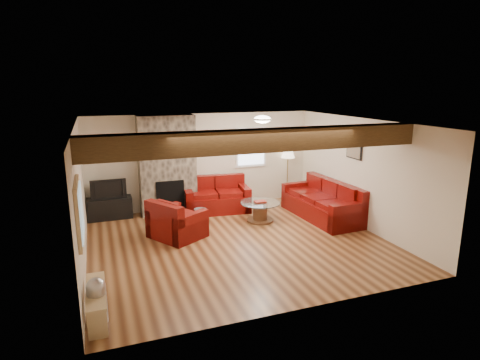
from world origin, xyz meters
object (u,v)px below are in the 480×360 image
object	(u,v)px
sofa_three	(321,200)
loveseat	(216,194)
coffee_table	(260,212)
armchair_red	(177,218)
television	(108,188)
tv_cabinet	(110,208)
floor_lamp	(288,156)

from	to	relation	value
sofa_three	loveseat	xyz separation A→B (m)	(-2.29, 1.42, -0.01)
loveseat	coffee_table	size ratio (longest dim) A/B	1.72
armchair_red	television	xyz separation A→B (m)	(-1.31, 1.79, 0.35)
sofa_three	armchair_red	distance (m)	3.62
television	tv_cabinet	bearing A→B (deg)	0.00
loveseat	television	size ratio (longest dim) A/B	1.99
loveseat	armchair_red	world-z (taller)	loveseat
armchair_red	coffee_table	distance (m)	2.12
sofa_three	floor_lamp	size ratio (longest dim) A/B	1.57
sofa_three	television	size ratio (longest dim) A/B	2.81
armchair_red	floor_lamp	xyz separation A→B (m)	(3.55, 1.81, 0.86)
coffee_table	tv_cabinet	size ratio (longest dim) A/B	0.92
television	sofa_three	bearing A→B (deg)	-19.18
armchair_red	tv_cabinet	world-z (taller)	armchair_red
loveseat	tv_cabinet	xyz separation A→B (m)	(-2.64, 0.30, -0.18)
floor_lamp	tv_cabinet	bearing A→B (deg)	-179.76
television	coffee_table	bearing A→B (deg)	-23.09
loveseat	floor_lamp	size ratio (longest dim) A/B	1.11
loveseat	sofa_three	bearing A→B (deg)	-25.13
coffee_table	loveseat	bearing A→B (deg)	123.25
sofa_three	television	bearing A→B (deg)	-111.78
armchair_red	tv_cabinet	size ratio (longest dim) A/B	0.98
armchair_red	television	size ratio (longest dim) A/B	1.24
loveseat	floor_lamp	distance (m)	2.39
tv_cabinet	television	size ratio (longest dim) A/B	1.27
sofa_three	armchair_red	size ratio (longest dim) A/B	2.26
armchair_red	television	bearing A→B (deg)	4.85
floor_lamp	television	bearing A→B (deg)	-179.76
floor_lamp	loveseat	bearing A→B (deg)	-171.77
floor_lamp	armchair_red	bearing A→B (deg)	-152.96
loveseat	television	world-z (taller)	television
sofa_three	armchair_red	xyz separation A→B (m)	(-3.62, -0.07, -0.03)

